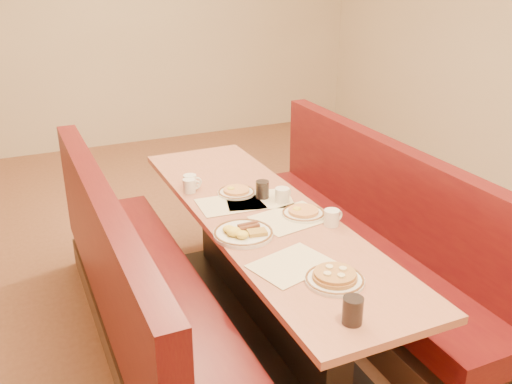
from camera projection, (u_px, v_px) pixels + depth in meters
name	position (u px, v px, depth m)	size (l,w,h in m)	color
ground	(262.00, 323.00, 3.55)	(8.00, 8.00, 0.00)	#9E6647
diner_table	(263.00, 271.00, 3.40)	(0.70, 2.50, 0.75)	black
booth_left	(142.00, 301.00, 3.13)	(0.55, 2.50, 1.05)	#4C3326
booth_right	(365.00, 249.00, 3.68)	(0.55, 2.50, 1.05)	#4C3326
placemat_near_left	(292.00, 265.00, 2.72)	(0.37, 0.28, 0.00)	#FCEDC5
placemat_near_right	(291.00, 218.00, 3.20)	(0.40, 0.30, 0.00)	#FCEDC5
placemat_far_left	(230.00, 204.00, 3.38)	(0.37, 0.28, 0.00)	#FCEDC5
placemat_far_right	(259.00, 199.00, 3.44)	(0.39, 0.30, 0.00)	#FCEDC5
pancake_plate	(335.00, 278.00, 2.57)	(0.27, 0.27, 0.06)	white
eggs_plate	(243.00, 233.00, 3.00)	(0.32, 0.32, 0.06)	white
extra_plate_mid	(303.00, 213.00, 3.23)	(0.25, 0.25, 0.05)	white
extra_plate_far	(236.00, 192.00, 3.52)	(0.23, 0.23, 0.05)	white
coffee_mug_a	(332.00, 217.00, 3.11)	(0.12, 0.08, 0.09)	white
coffee_mug_b	(190.00, 185.00, 3.54)	(0.11, 0.08, 0.09)	white
coffee_mug_c	(283.00, 195.00, 3.39)	(0.12, 0.09, 0.09)	white
coffee_mug_d	(191.00, 181.00, 3.59)	(0.11, 0.08, 0.09)	white
soda_tumbler_near	(353.00, 311.00, 2.28)	(0.08, 0.08, 0.12)	black
soda_tumbler_mid	(262.00, 190.00, 3.44)	(0.08, 0.08, 0.11)	black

